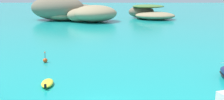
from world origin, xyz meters
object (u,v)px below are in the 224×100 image
islet_small (150,13)px  channel_buoy (45,60)px  islet_large (72,11)px  dinghy_tender (47,83)px

islet_small → channel_buoy: bearing=-109.3°
islet_large → dinghy_tender: 62.53m
islet_large → dinghy_tender: (6.58, -62.13, -2.56)m
islet_large → islet_small: (24.65, 4.55, -1.12)m
islet_small → dinghy_tender: islet_small is taller
dinghy_tender → islet_small: bearing=74.8°
islet_small → dinghy_tender: bearing=-105.2°
dinghy_tender → channel_buoy: size_ratio=1.93×
dinghy_tender → channel_buoy: (-2.26, 8.73, 0.11)m
islet_small → dinghy_tender: 69.11m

